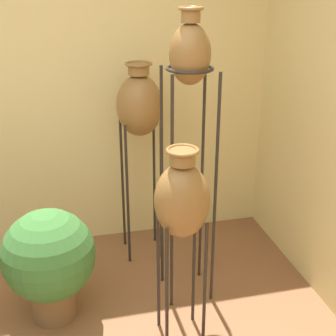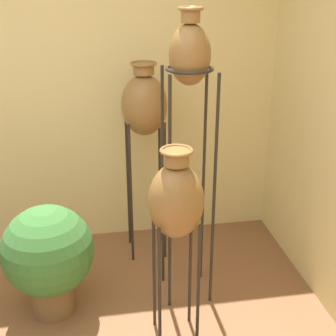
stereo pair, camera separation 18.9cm
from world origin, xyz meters
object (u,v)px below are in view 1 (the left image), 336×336
at_px(vase_stand_medium, 139,107).
at_px(potted_plant, 49,259).
at_px(vase_stand_tall, 190,68).
at_px(vase_stand_short, 182,201).

distance_m(vase_stand_medium, potted_plant, 1.21).
xyz_separation_m(vase_stand_tall, vase_stand_medium, (-0.20, 0.57, -0.38)).
xyz_separation_m(vase_stand_short, potted_plant, (-0.75, 0.36, -0.49)).
bearing_deg(vase_stand_short, potted_plant, 154.33).
relative_size(vase_stand_tall, vase_stand_short, 1.55).
bearing_deg(vase_stand_tall, vase_stand_medium, 109.73).
xyz_separation_m(vase_stand_tall, vase_stand_short, (-0.15, -0.42, -0.65)).
bearing_deg(potted_plant, vase_stand_tall, 3.85).
height_order(vase_stand_medium, potted_plant, vase_stand_medium).
height_order(vase_stand_tall, vase_stand_medium, vase_stand_tall).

